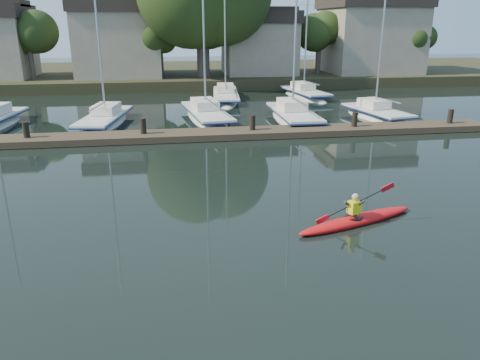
{
  "coord_description": "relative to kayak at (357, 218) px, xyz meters",
  "views": [
    {
      "loc": [
        -1.67,
        -11.33,
        6.09
      ],
      "look_at": [
        0.57,
        2.97,
        1.2
      ],
      "focal_mm": 35.0,
      "sensor_mm": 36.0,
      "label": 1
    }
  ],
  "objects": [
    {
      "name": "ground",
      "position": [
        -4.12,
        -1.63,
        -0.18
      ],
      "size": [
        160.0,
        160.0,
        0.0
      ],
      "primitive_type": "plane",
      "color": "black",
      "rests_on": "ground"
    },
    {
      "name": "kayak",
      "position": [
        0.0,
        0.0,
        0.0
      ],
      "size": [
        4.48,
        2.09,
        1.45
      ],
      "rotation": [
        0.0,
        0.0,
        0.34
      ],
      "color": "red",
      "rests_on": "ground"
    },
    {
      "name": "dock",
      "position": [
        -4.12,
        12.37,
        0.03
      ],
      "size": [
        34.0,
        2.0,
        1.8
      ],
      "color": "#4B382A",
      "rests_on": "ground"
    },
    {
      "name": "sailboat_1",
      "position": [
        -9.7,
        17.06,
        -0.36
      ],
      "size": [
        3.42,
        8.59,
        13.68
      ],
      "rotation": [
        0.0,
        0.0,
        -0.17
      ],
      "color": "silver",
      "rests_on": "ground"
    },
    {
      "name": "sailboat_2",
      "position": [
        -3.25,
        17.61,
        -0.37
      ],
      "size": [
        3.3,
        9.54,
        15.47
      ],
      "rotation": [
        0.0,
        0.0,
        0.12
      ],
      "color": "silver",
      "rests_on": "ground"
    },
    {
      "name": "sailboat_3",
      "position": [
        2.3,
        16.28,
        -0.38
      ],
      "size": [
        2.4,
        8.73,
        14.04
      ],
      "rotation": [
        0.0,
        0.0,
        -0.01
      ],
      "color": "silver",
      "rests_on": "ground"
    },
    {
      "name": "sailboat_4",
      "position": [
        8.05,
        16.29,
        -0.37
      ],
      "size": [
        3.33,
        7.32,
        12.0
      ],
      "rotation": [
        0.0,
        0.0,
        0.18
      ],
      "color": "silver",
      "rests_on": "ground"
    },
    {
      "name": "sailboat_6",
      "position": [
        -0.94,
        25.72,
        -0.36
      ],
      "size": [
        3.06,
        10.0,
        15.64
      ],
      "rotation": [
        0.0,
        0.0,
        -0.1
      ],
      "color": "silver",
      "rests_on": "ground"
    },
    {
      "name": "sailboat_7",
      "position": [
        5.96,
        26.1,
        -0.37
      ],
      "size": [
        3.2,
        8.25,
        12.95
      ],
      "rotation": [
        0.0,
        0.0,
        0.14
      ],
      "color": "silver",
      "rests_on": "ground"
    },
    {
      "name": "shore",
      "position": [
        -2.5,
        38.66,
        3.05
      ],
      "size": [
        90.0,
        25.25,
        12.75
      ],
      "color": "#263018",
      "rests_on": "ground"
    }
  ]
}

